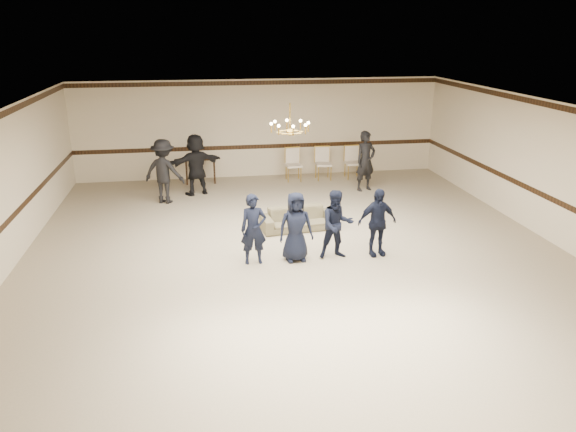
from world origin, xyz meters
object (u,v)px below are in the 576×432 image
(boy_d, at_px, (377,222))
(banquet_chair_right, at_px, (353,163))
(chandelier, at_px, (290,118))
(boy_b, at_px, (296,227))
(adult_left, at_px, (164,171))
(adult_mid, at_px, (196,164))
(banquet_chair_mid, at_px, (323,164))
(console_table, at_px, (200,170))
(boy_a, at_px, (254,229))
(adult_right, at_px, (366,161))
(banquet_chair_left, at_px, (293,165))
(boy_c, at_px, (337,225))
(settee, at_px, (298,219))

(boy_d, xyz_separation_m, banquet_chair_right, (1.29, 6.47, -0.24))
(chandelier, bearing_deg, boy_b, -94.06)
(adult_left, distance_m, adult_mid, 1.14)
(banquet_chair_mid, distance_m, console_table, 4.01)
(adult_left, bearing_deg, boy_a, 136.72)
(boy_b, xyz_separation_m, console_table, (-1.91, 6.67, -0.34))
(boy_b, xyz_separation_m, banquet_chair_mid, (2.09, 6.47, -0.24))
(adult_right, bearing_deg, adult_mid, 156.95)
(banquet_chair_left, bearing_deg, boy_c, -96.52)
(banquet_chair_mid, bearing_deg, adult_left, -156.43)
(boy_a, xyz_separation_m, adult_left, (-2.04, 4.71, 0.16))
(chandelier, relative_size, adult_right, 0.51)
(banquet_chair_right, bearing_deg, boy_a, -121.35)
(boy_c, bearing_deg, boy_b, 178.74)
(adult_left, height_order, banquet_chair_mid, adult_left)
(banquet_chair_right, bearing_deg, boy_c, -108.38)
(boy_a, relative_size, boy_d, 1.00)
(banquet_chair_mid, bearing_deg, boy_b, -103.59)
(boy_a, xyz_separation_m, settee, (1.31, 1.90, -0.49))
(boy_c, distance_m, banquet_chair_mid, 6.58)
(boy_b, bearing_deg, settee, 73.19)
(boy_d, distance_m, banquet_chair_right, 6.60)
(boy_a, bearing_deg, settee, 54.03)
(settee, xyz_separation_m, adult_right, (2.65, 3.11, 0.65))
(boy_b, bearing_deg, adult_left, 117.36)
(adult_mid, relative_size, banquet_chair_left, 1.75)
(boy_b, height_order, boy_c, same)
(adult_right, bearing_deg, boy_d, -122.65)
(boy_b, relative_size, boy_d, 1.00)
(boy_c, height_order, banquet_chair_left, boy_c)
(chandelier, distance_m, adult_left, 4.97)
(boy_d, height_order, banquet_chair_mid, boy_d)
(boy_a, distance_m, boy_d, 2.70)
(boy_d, relative_size, banquet_chair_right, 1.45)
(chandelier, relative_size, settee, 0.51)
(banquet_chair_right, relative_size, console_table, 1.06)
(boy_c, distance_m, settee, 2.02)
(console_table, bearing_deg, settee, -62.61)
(adult_mid, bearing_deg, boy_d, 104.31)
(boy_a, relative_size, adult_mid, 0.83)
(boy_a, xyz_separation_m, adult_right, (3.96, 5.01, 0.16))
(banquet_chair_left, distance_m, banquet_chair_mid, 1.00)
(banquet_chair_left, bearing_deg, boy_a, -111.94)
(boy_a, distance_m, banquet_chair_left, 6.77)
(chandelier, relative_size, boy_a, 0.62)
(banquet_chair_left, bearing_deg, boy_d, -88.58)
(banquet_chair_mid, relative_size, console_table, 1.06)
(boy_d, bearing_deg, adult_right, 68.95)
(adult_left, bearing_deg, boy_d, 158.48)
(boy_c, bearing_deg, adult_mid, 117.28)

